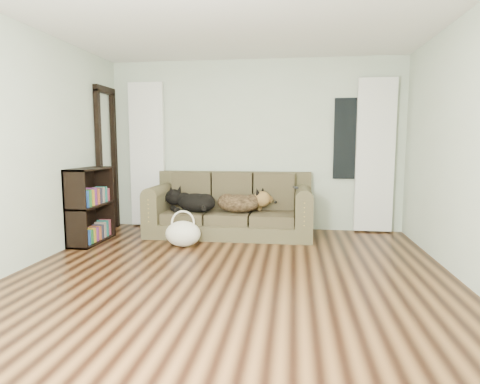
# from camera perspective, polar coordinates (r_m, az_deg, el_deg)

# --- Properties ---
(floor) EXTENTS (5.00, 5.00, 0.00)m
(floor) POSITION_cam_1_polar(r_m,az_deg,el_deg) (4.00, -1.64, -12.56)
(floor) COLOR black
(floor) RESTS_ON ground
(ceiling) EXTENTS (5.00, 5.00, 0.00)m
(ceiling) POSITION_cam_1_polar(r_m,az_deg,el_deg) (3.98, -1.79, 25.47)
(ceiling) COLOR white
(ceiling) RESTS_ON ground
(wall_back) EXTENTS (4.50, 0.04, 2.60)m
(wall_back) POSITION_cam_1_polar(r_m,az_deg,el_deg) (6.25, 2.04, 6.64)
(wall_back) COLOR beige
(wall_back) RESTS_ON ground
(wall_left) EXTENTS (0.04, 5.00, 2.60)m
(wall_left) POSITION_cam_1_polar(r_m,az_deg,el_deg) (4.70, -30.07, 5.58)
(wall_left) COLOR beige
(wall_left) RESTS_ON ground
(curtain_left) EXTENTS (0.55, 0.08, 2.25)m
(curtain_left) POSITION_cam_1_polar(r_m,az_deg,el_deg) (6.57, -13.03, 5.18)
(curtain_left) COLOR white
(curtain_left) RESTS_ON ground
(curtain_right) EXTENTS (0.55, 0.08, 2.25)m
(curtain_right) POSITION_cam_1_polar(r_m,az_deg,el_deg) (6.26, 18.65, 4.91)
(curtain_right) COLOR white
(curtain_right) RESTS_ON ground
(window_pane) EXTENTS (0.50, 0.03, 1.20)m
(window_pane) POSITION_cam_1_polar(r_m,az_deg,el_deg) (6.25, 15.48, 7.31)
(window_pane) COLOR black
(window_pane) RESTS_ON wall_back
(door_casing) EXTENTS (0.07, 0.60, 2.10)m
(door_casing) POSITION_cam_1_polar(r_m,az_deg,el_deg) (6.43, -18.36, 4.07)
(door_casing) COLOR black
(door_casing) RESTS_ON ground
(sofa) EXTENTS (2.36, 1.02, 0.97)m
(sofa) POSITION_cam_1_polar(r_m,az_deg,el_deg) (5.84, -1.45, -1.76)
(sofa) COLOR #453C29
(sofa) RESTS_ON floor
(dog_black_lab) EXTENTS (0.79, 0.73, 0.27)m
(dog_black_lab) POSITION_cam_1_polar(r_m,az_deg,el_deg) (5.85, -6.63, -1.49)
(dog_black_lab) COLOR black
(dog_black_lab) RESTS_ON sofa
(dog_shepherd) EXTENTS (0.72, 0.58, 0.28)m
(dog_shepherd) POSITION_cam_1_polar(r_m,az_deg,el_deg) (5.75, 0.10, -1.49)
(dog_shepherd) COLOR black
(dog_shepherd) RESTS_ON sofa
(tv_remote) EXTENTS (0.07, 0.18, 0.02)m
(tv_remote) POSITION_cam_1_polar(r_m,az_deg,el_deg) (5.58, 7.91, 0.67)
(tv_remote) COLOR black
(tv_remote) RESTS_ON sofa
(tote_bag) EXTENTS (0.56, 0.50, 0.34)m
(tote_bag) POSITION_cam_1_polar(r_m,az_deg,el_deg) (5.28, -8.11, -5.98)
(tote_bag) COLOR beige
(tote_bag) RESTS_ON floor
(bookshelf) EXTENTS (0.31, 0.81, 1.01)m
(bookshelf) POSITION_cam_1_polar(r_m,az_deg,el_deg) (5.75, -20.48, -1.83)
(bookshelf) COLOR black
(bookshelf) RESTS_ON floor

